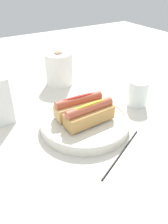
% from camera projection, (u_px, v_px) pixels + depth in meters
% --- Properties ---
extents(ground_plane, '(2.40, 2.40, 0.00)m').
position_uv_depth(ground_plane, '(80.00, 129.00, 0.69)').
color(ground_plane, silver).
extents(serving_bowl, '(0.27, 0.27, 0.03)m').
position_uv_depth(serving_bowl, '(84.00, 121.00, 0.69)').
color(serving_bowl, silver).
rests_on(serving_bowl, ground_plane).
extents(hotdog_front, '(0.15, 0.05, 0.06)m').
position_uv_depth(hotdog_front, '(89.00, 114.00, 0.65)').
color(hotdog_front, tan).
rests_on(hotdog_front, serving_bowl).
extents(hotdog_back, '(0.15, 0.06, 0.06)m').
position_uv_depth(hotdog_back, '(79.00, 106.00, 0.69)').
color(hotdog_back, '#DBB270').
rests_on(hotdog_back, serving_bowl).
extents(water_glass, '(0.07, 0.07, 0.09)m').
position_uv_depth(water_glass, '(138.00, 95.00, 0.79)').
color(water_glass, white).
rests_on(water_glass, ground_plane).
extents(paper_towel_roll, '(0.11, 0.11, 0.13)m').
position_uv_depth(paper_towel_roll, '(59.00, 69.00, 0.93)').
color(paper_towel_roll, white).
rests_on(paper_towel_roll, ground_plane).
extents(chopstick_near, '(0.20, 0.10, 0.01)m').
position_uv_depth(chopstick_near, '(122.00, 153.00, 0.60)').
color(chopstick_near, black).
rests_on(chopstick_near, ground_plane).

